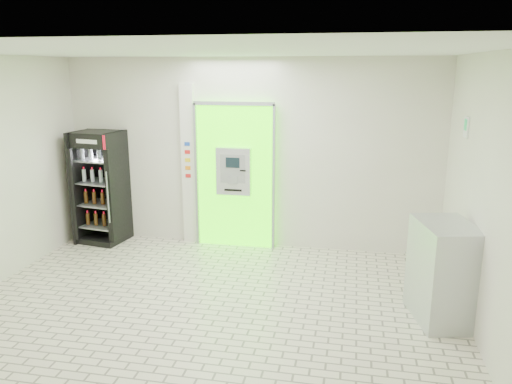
# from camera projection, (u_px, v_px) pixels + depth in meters

# --- Properties ---
(ground) EXTENTS (6.00, 6.00, 0.00)m
(ground) POSITION_uv_depth(u_px,v_px,m) (205.00, 314.00, 5.89)
(ground) COLOR beige
(ground) RESTS_ON ground
(room_shell) EXTENTS (6.00, 6.00, 6.00)m
(room_shell) POSITION_uv_depth(u_px,v_px,m) (201.00, 161.00, 5.45)
(room_shell) COLOR silver
(room_shell) RESTS_ON ground
(atm_assembly) EXTENTS (1.30, 0.24, 2.33)m
(atm_assembly) POSITION_uv_depth(u_px,v_px,m) (235.00, 175.00, 7.94)
(atm_assembly) COLOR #36F700
(atm_assembly) RESTS_ON ground
(pillar) EXTENTS (0.22, 0.11, 2.60)m
(pillar) POSITION_uv_depth(u_px,v_px,m) (189.00, 165.00, 8.09)
(pillar) COLOR silver
(pillar) RESTS_ON ground
(beverage_cooler) EXTENTS (0.78, 0.73, 1.84)m
(beverage_cooler) POSITION_uv_depth(u_px,v_px,m) (101.00, 189.00, 8.22)
(beverage_cooler) COLOR black
(beverage_cooler) RESTS_ON ground
(steel_cabinet) EXTENTS (0.76, 0.97, 1.15)m
(steel_cabinet) POSITION_uv_depth(u_px,v_px,m) (443.00, 272.00, 5.66)
(steel_cabinet) COLOR #B5B8BD
(steel_cabinet) RESTS_ON ground
(exit_sign) EXTENTS (0.02, 0.22, 0.26)m
(exit_sign) POSITION_uv_depth(u_px,v_px,m) (466.00, 127.00, 6.15)
(exit_sign) COLOR white
(exit_sign) RESTS_ON room_shell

